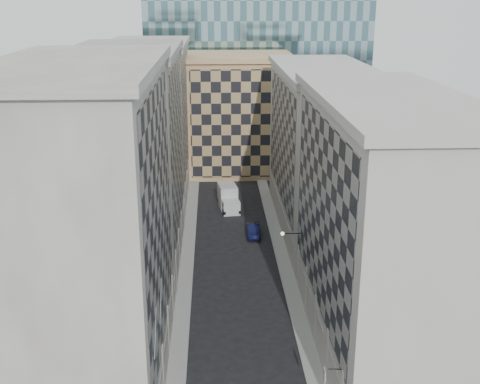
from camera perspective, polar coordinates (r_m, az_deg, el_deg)
name	(u,v)px	position (r m, az deg, el deg)	size (l,w,h in m)	color
sidewalk_west	(186,267)	(64.57, -5.11, -7.13)	(1.50, 100.00, 0.15)	gray
sidewalk_east	(285,265)	(64.92, 4.26, -6.96)	(1.50, 100.00, 0.15)	gray
bldg_left_a	(90,233)	(43.26, -14.03, -3.77)	(10.80, 22.80, 23.70)	gray
bldg_left_b	(131,158)	(64.04, -10.33, 3.16)	(10.80, 22.80, 22.70)	gray
bldg_left_c	(151,121)	(85.44, -8.44, 6.66)	(10.80, 22.80, 21.70)	gray
bldg_right_a	(381,227)	(48.44, 13.26, -3.22)	(10.80, 26.80, 20.70)	#ABA69C
bldg_right_b	(321,149)	(73.71, 7.72, 4.08)	(10.80, 28.80, 19.70)	#ABA69C
tan_block	(239,113)	(98.02, -0.11, 7.50)	(16.80, 14.80, 18.80)	tan
flagpoles_left	(158,316)	(39.70, -7.77, -11.58)	(0.10, 6.33, 2.33)	gray
bracket_lamp	(284,234)	(56.92, 4.23, -3.95)	(1.98, 0.36, 0.36)	black
box_truck	(228,199)	(81.28, -1.11, -0.66)	(3.06, 5.94, 3.12)	silver
dark_car	(254,230)	(72.28, 1.31, -3.66)	(1.51, 4.34, 1.43)	black
shop_sign	(325,375)	(41.69, 8.09, -16.78)	(1.21, 0.78, 0.86)	black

